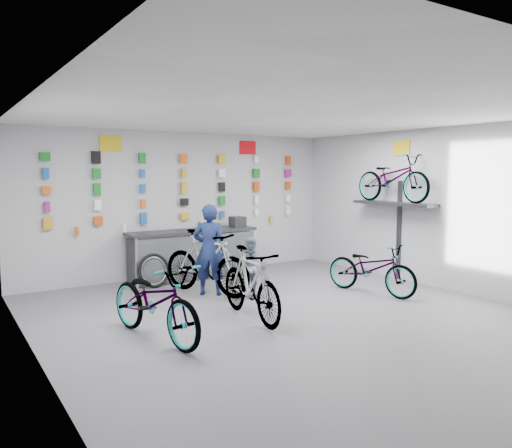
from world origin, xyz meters
TOP-DOWN VIEW (x-y plane):
  - floor at (0.00, 0.00)m, footprint 8.00×8.00m
  - ceiling at (0.00, 0.00)m, footprint 8.00×8.00m
  - wall_back at (0.00, 4.00)m, footprint 7.00×0.00m
  - wall_left at (-3.50, 0.00)m, footprint 0.00×8.00m
  - wall_right at (3.50, 0.00)m, footprint 0.00×8.00m
  - counter at (0.00, 3.54)m, footprint 2.70×0.66m
  - merch_wall at (-0.07, 3.93)m, footprint 5.57×0.08m
  - wall_bracket at (3.33, 1.20)m, footprint 0.39×1.90m
  - sign_left at (-1.50, 3.98)m, footprint 0.42×0.02m
  - sign_right at (1.60, 3.98)m, footprint 0.42×0.02m
  - sign_side at (3.48, 1.20)m, footprint 0.02×0.40m
  - bike_left at (-2.08, 0.37)m, footprint 1.04×2.04m
  - bike_center at (-0.56, 0.45)m, footprint 0.66×1.82m
  - bike_right at (2.11, 0.61)m, footprint 1.02×1.86m
  - bike_service at (-0.39, 2.19)m, footprint 1.23×1.98m
  - bike_wall at (3.25, 1.20)m, footprint 0.63×1.80m
  - clerk at (-0.37, 2.11)m, footprint 0.71×0.66m
  - customer at (0.14, 1.50)m, footprint 0.63×0.56m
  - spare_wheel at (-1.00, 3.17)m, footprint 0.68×0.28m
  - register at (1.07, 3.55)m, footprint 0.28×0.30m

SIDE VIEW (x-z plane):
  - floor at x=0.00m, z-range 0.00..0.00m
  - spare_wheel at x=-1.00m, z-range -0.01..0.65m
  - bike_right at x=2.11m, z-range 0.00..0.93m
  - counter at x=0.00m, z-range -0.01..0.99m
  - bike_left at x=-2.08m, z-range 0.00..1.02m
  - customer at x=0.14m, z-range 0.00..1.07m
  - bike_center at x=-0.56m, z-range 0.00..1.07m
  - bike_service at x=-0.39m, z-range 0.00..1.15m
  - clerk at x=-0.37m, z-range 0.00..1.62m
  - register at x=1.07m, z-range 1.00..1.22m
  - wall_bracket at x=3.33m, z-range 0.46..2.46m
  - wall_back at x=0.00m, z-range -2.00..5.00m
  - wall_left at x=-3.50m, z-range -2.50..5.50m
  - wall_right at x=3.50m, z-range -2.50..5.50m
  - merch_wall at x=-0.07m, z-range 1.04..2.61m
  - bike_wall at x=3.25m, z-range 1.58..2.53m
  - sign_side at x=3.48m, z-range 2.50..2.80m
  - sign_left at x=-1.50m, z-range 2.57..2.87m
  - sign_right at x=1.60m, z-range 2.57..2.87m
  - ceiling at x=0.00m, z-range 3.00..3.00m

